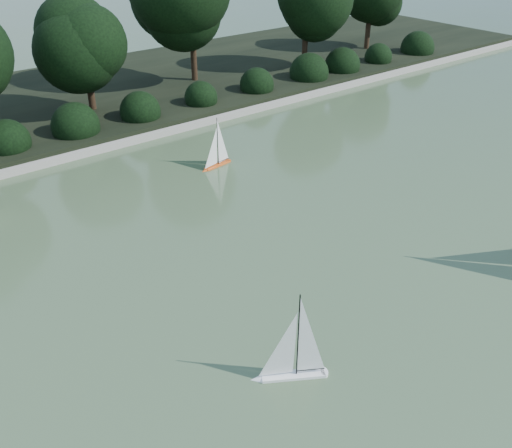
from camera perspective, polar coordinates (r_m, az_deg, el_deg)
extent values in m
plane|color=#37472A|center=(8.83, 10.19, -10.81)|extent=(80.00, 80.00, 0.00)
cube|color=gray|center=(15.28, -15.55, 7.31)|extent=(40.00, 0.35, 0.18)
cube|color=black|center=(18.82, -20.75, 10.91)|extent=(40.00, 8.00, 0.30)
cylinder|color=black|center=(17.56, -16.13, 12.04)|extent=(0.20, 0.20, 1.26)
sphere|color=black|center=(17.17, -16.89, 17.02)|extent=(2.10, 2.10, 2.10)
cylinder|color=black|center=(19.86, -6.22, 15.72)|extent=(0.20, 0.20, 1.73)
cylinder|color=black|center=(21.43, 4.87, 16.49)|extent=(0.20, 0.20, 1.48)
sphere|color=black|center=(21.08, 5.10, 21.44)|extent=(2.52, 2.52, 2.52)
cylinder|color=black|center=(24.67, 11.06, 17.78)|extent=(0.20, 0.20, 1.40)
sphere|color=black|center=(15.39, -23.91, 7.42)|extent=(1.10, 1.10, 1.10)
sphere|color=black|center=(15.94, -17.09, 9.42)|extent=(1.10, 1.10, 1.10)
sphere|color=black|center=(16.71, -10.74, 11.15)|extent=(1.10, 1.10, 1.10)
sphere|color=black|center=(17.67, -4.95, 12.59)|extent=(1.10, 1.10, 1.10)
sphere|color=black|center=(18.80, 0.25, 13.76)|extent=(1.10, 1.10, 1.10)
sphere|color=black|center=(20.06, 4.86, 14.71)|extent=(1.10, 1.10, 1.10)
sphere|color=black|center=(21.44, 8.94, 15.46)|extent=(1.10, 1.10, 1.10)
sphere|color=black|center=(22.91, 12.54, 16.06)|extent=(1.10, 1.10, 1.10)
sphere|color=black|center=(24.45, 15.70, 16.53)|extent=(1.10, 1.10, 1.10)
cube|color=white|center=(8.05, 3.75, -14.74)|extent=(0.83, 0.60, 0.09)
cone|color=white|center=(8.00, 0.07, -15.07)|extent=(0.24, 0.24, 0.17)
cylinder|color=white|center=(8.13, 6.85, -14.41)|extent=(0.14, 0.14, 0.09)
cylinder|color=black|center=(7.58, 4.25, -10.85)|extent=(0.02, 0.02, 1.34)
cylinder|color=black|center=(8.03, 5.46, -14.08)|extent=(0.35, 0.22, 0.01)
cube|color=#E8581B|center=(13.96, -3.87, 5.98)|extent=(0.77, 0.26, 0.08)
cone|color=#E8581B|center=(13.69, -5.20, 5.42)|extent=(0.17, 0.17, 0.15)
cylinder|color=#E8581B|center=(14.20, -2.76, 6.44)|extent=(0.10, 0.10, 0.08)
cylinder|color=black|center=(13.75, -3.84, 8.40)|extent=(0.02, 0.02, 1.17)
cylinder|color=black|center=(14.06, -3.28, 6.54)|extent=(0.34, 0.06, 0.01)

